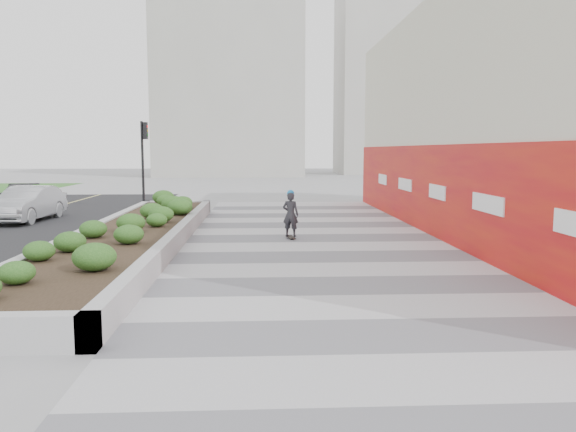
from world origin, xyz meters
name	(u,v)px	position (x,y,z in m)	size (l,w,h in m)	color
ground	(358,310)	(0.00, 0.00, 0.00)	(160.00, 160.00, 0.00)	gray
walkway	(335,273)	(0.00, 3.00, 0.01)	(8.00, 36.00, 0.01)	#A8A8AD
building	(520,116)	(6.98, 8.98, 3.98)	(6.04, 24.08, 8.00)	beige
planter	(133,232)	(-5.50, 7.00, 0.42)	(3.00, 18.00, 0.90)	#9E9EA0
traffic_signal_near	(144,152)	(-7.23, 17.50, 2.76)	(0.33, 0.28, 4.20)	black
distant_bldg_north_l	(230,86)	(-5.00, 55.00, 10.00)	(16.00, 12.00, 20.00)	#ADAAA3
distant_bldg_north_r	(396,75)	(15.00, 60.00, 12.00)	(14.00, 10.00, 24.00)	#ADAAA3
manhole_cover	(357,273)	(0.50, 3.00, 0.00)	(0.44, 0.44, 0.01)	#595654
skateboarder	(291,214)	(-0.75, 8.13, 0.80)	(0.60, 0.74, 1.58)	beige
car_silver	(28,204)	(-11.01, 13.21, 0.70)	(1.48, 4.24, 1.40)	#B1B3B9
car_dark	(20,197)	(-13.10, 17.53, 0.60)	(1.69, 4.16, 1.21)	black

